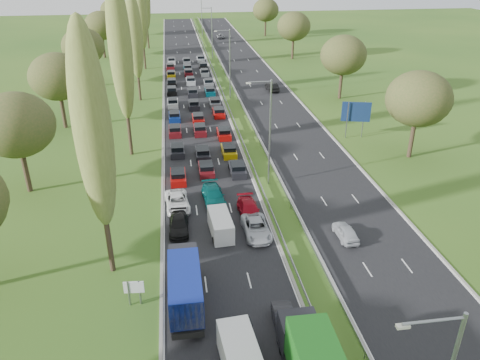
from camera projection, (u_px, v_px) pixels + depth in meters
ground at (229, 95)px, 86.32m from camera, size 260.00×260.00×0.00m
near_carriageway at (192, 93)px, 87.67m from camera, size 10.50×215.00×0.04m
far_carriageway at (262, 90)px, 89.41m from camera, size 10.50×215.00×0.04m
central_reservation at (227, 89)px, 88.30m from camera, size 2.36×215.00×0.32m
lamp_columns at (230, 65)px, 81.90m from camera, size 0.18×140.18×12.00m
poplar_row at (129, 39)px, 68.29m from camera, size 2.80×127.80×22.44m
woodland_left at (52, 83)px, 64.08m from camera, size 8.00×166.00×11.10m
woodland_right at (361, 66)px, 73.60m from camera, size 8.00×153.00×11.10m
traffic_queue_fill at (193, 98)px, 83.06m from camera, size 9.10×69.04×0.80m
near_car_2 at (177, 202)px, 48.00m from camera, size 2.73×5.25×1.41m
near_car_3 at (179, 225)px, 44.11m from camera, size 1.94×4.56×1.31m
near_car_7 at (214, 196)px, 49.13m from camera, size 2.49×5.37×1.52m
near_car_9 at (285, 323)px, 32.45m from camera, size 1.66×4.15×1.34m
near_car_10 at (256, 228)px, 43.49m from camera, size 2.44×5.08×1.40m
near_car_11 at (249, 210)px, 46.53m from camera, size 2.12×4.93×1.41m
far_car_0 at (346, 232)px, 42.97m from camera, size 1.67×3.89×1.31m
far_car_1 at (272, 87)px, 88.47m from camera, size 1.94×4.75×1.53m
far_car_2 at (220, 36)px, 142.29m from camera, size 2.23×4.83×1.34m
blue_lorry at (185, 284)px, 34.40m from camera, size 2.31×8.31×3.51m
white_van_front at (240, 356)px, 29.19m from camera, size 2.13×5.44×2.19m
white_van_rear at (220, 224)px, 43.71m from camera, size 1.85×4.71×1.89m
info_sign at (134, 290)px, 34.56m from camera, size 1.50×0.21×2.10m
direction_sign at (356, 113)px, 65.07m from camera, size 3.90×1.10×5.20m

